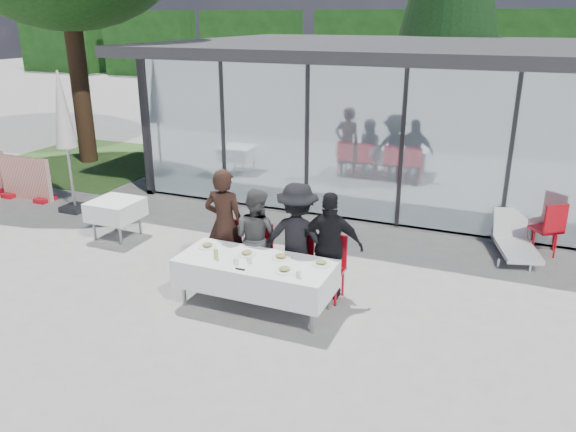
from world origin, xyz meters
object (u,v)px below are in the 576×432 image
at_px(plate_b, 247,253).
at_px(plate_extra, 284,270).
at_px(diner_chair_b, 257,251).
at_px(plate_c, 281,257).
at_px(spare_table_left, 116,210).
at_px(juice_bottle, 216,254).
at_px(spare_chair_b, 550,226).
at_px(folded_eyeglasses, 240,269).
at_px(diner_a, 225,225).
at_px(diner_chair_c, 298,258).
at_px(diner_c, 297,239).
at_px(dining_table, 255,274).
at_px(plate_d, 321,263).
at_px(lounger, 514,240).
at_px(diner_chair_a, 226,246).
at_px(diner_b, 256,237).
at_px(plate_a, 207,246).
at_px(diner_chair_d, 330,264).
at_px(diner_d, 330,246).
at_px(market_umbrella, 63,120).

xyz_separation_m(plate_b, plate_extra, (0.72, -0.30, 0.00)).
bearing_deg(diner_chair_b, plate_c, -40.44).
xyz_separation_m(plate_b, spare_table_left, (-3.47, 1.35, -0.22)).
height_order(juice_bottle, spare_chair_b, spare_chair_b).
bearing_deg(diner_chair_b, folded_eyeglasses, -75.96).
bearing_deg(diner_chair_b, diner_a, -176.74).
bearing_deg(diner_chair_c, diner_c, -90.00).
bearing_deg(plate_extra, dining_table, 161.40).
relative_size(diner_a, folded_eyeglasses, 13.07).
height_order(plate_b, folded_eyeglasses, plate_b).
xyz_separation_m(diner_a, spare_chair_b, (4.83, 3.02, -0.38)).
relative_size(diner_chair_c, plate_b, 3.55).
relative_size(dining_table, plate_d, 8.22).
bearing_deg(diner_a, plate_extra, 144.38).
bearing_deg(diner_chair_c, plate_b, -131.57).
bearing_deg(plate_b, lounger, 43.73).
height_order(folded_eyeglasses, spare_table_left, folded_eyeglasses).
relative_size(dining_table, diner_chair_a, 2.32).
xyz_separation_m(dining_table, diner_chair_b, (-0.33, 0.75, -0.00)).
height_order(diner_a, diner_b, diner_a).
xyz_separation_m(diner_chair_c, plate_extra, (0.17, -0.93, 0.24)).
bearing_deg(spare_chair_b, diner_a, -147.99).
xyz_separation_m(diner_b, plate_b, (0.13, -0.59, -0.01)).
bearing_deg(diner_c, plate_b, 42.37).
bearing_deg(diner_b, diner_c, -166.37).
height_order(plate_a, juice_bottle, juice_bottle).
bearing_deg(plate_d, diner_chair_c, 136.75).
relative_size(plate_a, lounger, 0.19).
relative_size(diner_chair_a, diner_chair_c, 1.00).
relative_size(plate_c, plate_d, 1.00).
height_order(plate_a, plate_extra, same).
height_order(diner_b, plate_b, diner_b).
relative_size(dining_table, lounger, 1.56).
relative_size(diner_b, diner_chair_d, 1.61).
bearing_deg(diner_c, plate_c, 79.88).
relative_size(diner_chair_b, spare_table_left, 1.13).
bearing_deg(diner_chair_b, diner_d, -1.49).
bearing_deg(diner_chair_d, diner_c, -176.55).
relative_size(diner_b, diner_d, 0.95).
distance_m(diner_chair_b, diner_chair_c, 0.69).
bearing_deg(plate_a, diner_chair_a, 91.06).
distance_m(diner_chair_b, diner_c, 0.76).
relative_size(spare_chair_b, market_umbrella, 0.33).
bearing_deg(market_umbrella, juice_bottle, -27.01).
height_order(plate_extra, juice_bottle, juice_bottle).
bearing_deg(plate_d, diner_c, 138.51).
xyz_separation_m(diner_chair_a, market_umbrella, (-4.66, 1.63, 1.46)).
bearing_deg(juice_bottle, lounger, 43.59).
relative_size(dining_table, plate_extra, 8.22).
relative_size(plate_extra, spare_chair_b, 0.28).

